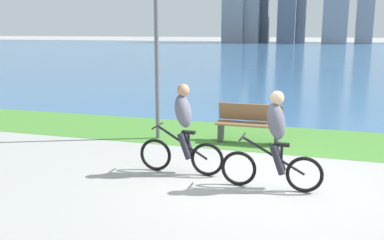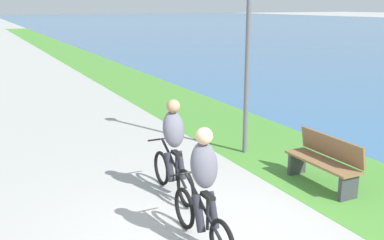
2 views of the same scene
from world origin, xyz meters
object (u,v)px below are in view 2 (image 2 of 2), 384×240
Objects in this scene: bench_near_path at (324,161)px; lamppost_tall at (249,19)px; cyclist_trailing at (203,188)px; cyclist_lead at (173,148)px.

bench_near_path is 0.34× the size of lamppost_tall.
cyclist_trailing is at bearing -72.70° from bench_near_path.
lamppost_tall is (-2.18, -0.24, 2.39)m from bench_near_path.
lamppost_tall is (-1.40, 2.31, 2.01)m from cyclist_lead.
lamppost_tall is (-3.07, 2.63, 2.02)m from cyclist_trailing.
cyclist_lead is at bearing -107.01° from bench_near_path.
cyclist_trailing is at bearing -10.98° from cyclist_lead.
cyclist_trailing is 0.38× the size of lamppost_tall.
cyclist_lead reaches higher than bench_near_path.
bench_near_path is at bearing 72.99° from cyclist_lead.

